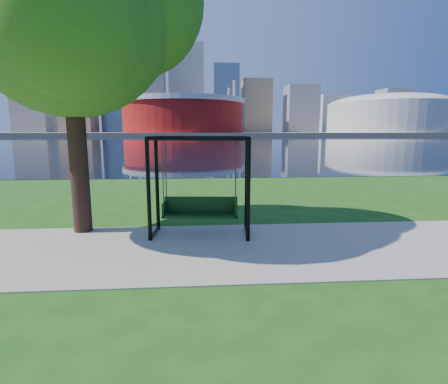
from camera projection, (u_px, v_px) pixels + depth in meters
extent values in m
plane|color=#1E5114|center=(225.00, 242.00, 8.65)|extent=(900.00, 900.00, 0.00)
cube|color=#9E937F|center=(227.00, 248.00, 8.15)|extent=(120.00, 4.00, 0.03)
cube|color=black|center=(199.00, 140.00, 108.85)|extent=(900.00, 180.00, 0.02)
cube|color=#937F60|center=(198.00, 133.00, 309.10)|extent=(900.00, 228.00, 2.00)
cylinder|color=maroon|center=(183.00, 116.00, 236.55)|extent=(80.00, 80.00, 22.00)
cylinder|color=silver|center=(183.00, 102.00, 234.93)|extent=(83.00, 83.00, 3.00)
cylinder|color=silver|center=(229.00, 110.00, 256.81)|extent=(2.00, 2.00, 32.00)
cylinder|color=silver|center=(138.00, 110.00, 251.91)|extent=(2.00, 2.00, 32.00)
cylinder|color=silver|center=(128.00, 106.00, 214.58)|extent=(2.00, 2.00, 32.00)
cylinder|color=silver|center=(234.00, 107.00, 219.48)|extent=(2.00, 2.00, 32.00)
cylinder|color=beige|center=(389.00, 118.00, 247.52)|extent=(84.00, 84.00, 20.00)
ellipsoid|color=beige|center=(390.00, 105.00, 245.98)|extent=(84.00, 84.00, 15.12)
cube|color=gray|center=(33.00, 95.00, 297.13)|extent=(28.00, 28.00, 62.00)
cube|color=#998466|center=(76.00, 78.00, 288.06)|extent=(26.00, 26.00, 88.00)
cube|color=slate|center=(119.00, 79.00, 314.26)|extent=(30.00, 24.00, 95.00)
cube|color=gray|center=(151.00, 90.00, 298.81)|extent=(24.00, 24.00, 72.00)
cube|color=silver|center=(187.00, 89.00, 329.83)|extent=(32.00, 28.00, 80.00)
cube|color=slate|center=(226.00, 99.00, 309.76)|extent=(22.00, 22.00, 58.00)
cube|color=#998466|center=(256.00, 106.00, 327.59)|extent=(26.00, 26.00, 48.00)
cube|color=gray|center=(301.00, 109.00, 321.25)|extent=(28.00, 24.00, 42.00)
cube|color=silver|center=(333.00, 114.00, 349.30)|extent=(30.00, 26.00, 36.00)
cube|color=gray|center=(392.00, 111.00, 333.04)|extent=(24.00, 24.00, 40.00)
cube|color=#998466|center=(421.00, 116.00, 351.44)|extent=(26.00, 26.00, 32.00)
sphere|color=#998466|center=(72.00, 17.00, 279.93)|extent=(10.00, 10.00, 10.00)
cylinder|color=black|center=(149.00, 191.00, 8.51)|extent=(0.11, 0.11, 2.55)
cylinder|color=black|center=(248.00, 191.00, 8.46)|extent=(0.11, 0.11, 2.55)
cylinder|color=black|center=(157.00, 185.00, 9.49)|extent=(0.11, 0.11, 2.55)
cylinder|color=black|center=(247.00, 185.00, 9.44)|extent=(0.11, 0.11, 2.55)
cylinder|color=black|center=(198.00, 138.00, 8.27)|extent=(2.43, 0.33, 0.10)
cylinder|color=black|center=(201.00, 138.00, 9.25)|extent=(2.43, 0.33, 0.10)
cylinder|color=black|center=(151.00, 138.00, 8.78)|extent=(0.19, 1.00, 0.10)
cylinder|color=black|center=(155.00, 232.00, 9.20)|extent=(0.17, 1.00, 0.08)
cylinder|color=black|center=(248.00, 138.00, 8.73)|extent=(0.19, 1.00, 0.10)
cylinder|color=black|center=(247.00, 233.00, 9.15)|extent=(0.17, 1.00, 0.08)
cube|color=black|center=(200.00, 215.00, 9.10)|extent=(1.98, 0.68, 0.07)
cube|color=black|center=(201.00, 204.00, 9.27)|extent=(1.93, 0.24, 0.42)
cube|color=black|center=(165.00, 209.00, 9.09)|extent=(0.10, 0.50, 0.38)
cube|color=black|center=(236.00, 210.00, 9.05)|extent=(0.10, 0.50, 0.38)
cylinder|color=#35353A|center=(163.00, 173.00, 8.72)|extent=(0.03, 0.03, 1.60)
cylinder|color=#35353A|center=(236.00, 173.00, 8.68)|extent=(0.03, 0.03, 1.60)
cylinder|color=#35353A|center=(166.00, 171.00, 9.12)|extent=(0.03, 0.03, 1.60)
cylinder|color=#35353A|center=(236.00, 171.00, 9.09)|extent=(0.03, 0.03, 1.60)
cylinder|color=black|center=(77.00, 144.00, 9.15)|extent=(0.48, 0.48, 4.79)
sphere|color=#35621C|center=(68.00, 10.00, 8.59)|extent=(5.22, 5.22, 5.22)
sphere|color=#35621C|center=(130.00, 2.00, 9.26)|extent=(3.92, 3.92, 3.92)
sphere|color=#35621C|center=(70.00, 19.00, 7.54)|extent=(3.48, 3.48, 3.48)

